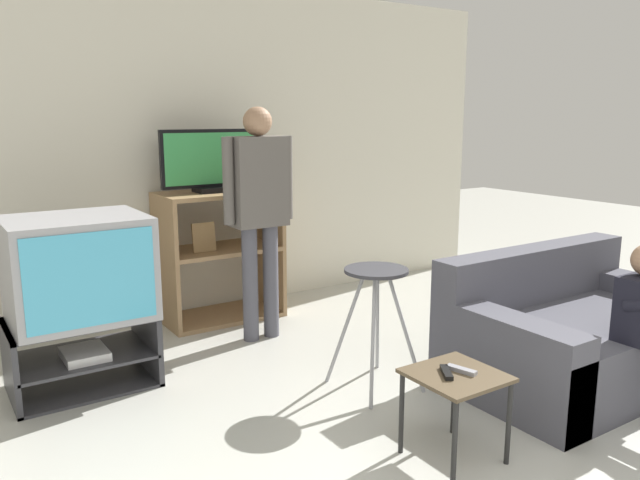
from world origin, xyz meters
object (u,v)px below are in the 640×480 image
object	(u,v)px
snack_table	(456,386)
remote_control_white	(461,370)
media_shelf	(220,254)
television_main	(78,268)
person_standing_adult	(259,201)
remote_control_black	(446,372)
folding_stool	(376,291)
tv_stand	(82,353)
television_flat	(214,162)
couch	(575,336)

from	to	relation	value
snack_table	remote_control_white	distance (m)	0.08
media_shelf	remote_control_white	xyz separation A→B (m)	(0.07, -2.50, -0.08)
television_main	person_standing_adult	xyz separation A→B (m)	(1.25, 0.15, 0.27)
snack_table	remote_control_black	distance (m)	0.09
media_shelf	folding_stool	bearing A→B (deg)	-82.61
tv_stand	folding_stool	distance (m)	1.76
snack_table	person_standing_adult	world-z (taller)	person_standing_adult
media_shelf	television_flat	size ratio (longest dim) A/B	1.22
folding_stool	remote_control_black	xyz separation A→B (m)	(-0.23, -0.80, -0.15)
television_flat	snack_table	xyz separation A→B (m)	(0.06, -2.50, -0.87)
remote_control_black	couch	size ratio (longest dim) A/B	0.09
tv_stand	media_shelf	distance (m)	1.46
tv_stand	television_flat	world-z (taller)	television_flat
television_flat	media_shelf	bearing A→B (deg)	11.15
media_shelf	remote_control_black	size ratio (longest dim) A/B	6.99
television_flat	remote_control_white	xyz separation A→B (m)	(0.10, -2.50, -0.80)
television_main	television_flat	xyz separation A→B (m)	(1.18, 0.72, 0.51)
tv_stand	media_shelf	xyz separation A→B (m)	(1.22, 0.74, 0.30)
tv_stand	folding_stool	bearing A→B (deg)	-33.26
remote_control_black	person_standing_adult	distance (m)	1.99
folding_stool	person_standing_adult	size ratio (longest dim) A/B	0.44
remote_control_white	person_standing_adult	world-z (taller)	person_standing_adult
snack_table	television_flat	bearing A→B (deg)	91.49
tv_stand	snack_table	distance (m)	2.17
television_flat	tv_stand	bearing A→B (deg)	-148.41
remote_control_white	tv_stand	bearing A→B (deg)	110.13
television_main	remote_control_black	size ratio (longest dim) A/B	5.26
person_standing_adult	folding_stool	bearing A→B (deg)	-81.40
remote_control_white	folding_stool	bearing A→B (deg)	63.76
tv_stand	television_main	distance (m)	0.51
remote_control_white	couch	distance (m)	1.28
television_flat	folding_stool	world-z (taller)	television_flat
couch	remote_control_black	bearing A→B (deg)	-169.72
snack_table	remote_control_white	xyz separation A→B (m)	(0.03, -0.00, 0.07)
folding_stool	person_standing_adult	world-z (taller)	person_standing_adult
media_shelf	television_flat	distance (m)	0.72
television_main	snack_table	size ratio (longest dim) A/B	1.79
television_main	couch	distance (m)	2.97
snack_table	couch	xyz separation A→B (m)	(1.27, 0.26, -0.10)
couch	remote_control_white	bearing A→B (deg)	-168.31
television_main	folding_stool	xyz separation A→B (m)	(1.42, -0.95, -0.14)
snack_table	television_main	bearing A→B (deg)	125.01
media_shelf	remote_control_white	distance (m)	2.50
remote_control_black	person_standing_adult	bearing A→B (deg)	121.67
folding_stool	media_shelf	bearing A→B (deg)	97.39
snack_table	person_standing_adult	distance (m)	2.03
folding_stool	couch	distance (m)	1.27
media_shelf	remote_control_black	distance (m)	2.49
television_main	person_standing_adult	size ratio (longest dim) A/B	0.46
folding_stool	couch	xyz separation A→B (m)	(1.09, -0.57, -0.32)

